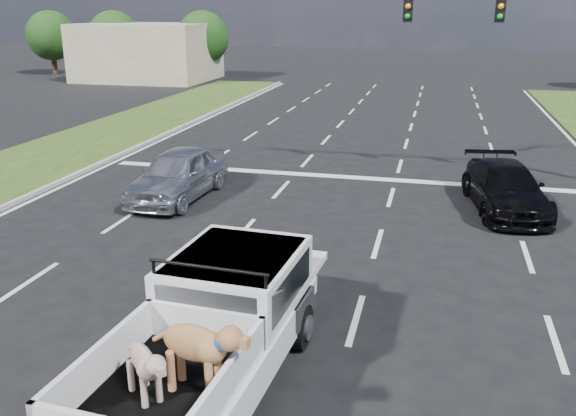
# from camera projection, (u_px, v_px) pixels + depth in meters

# --- Properties ---
(ground) EXTENTS (160.00, 160.00, 0.00)m
(ground) POSITION_uv_depth(u_px,v_px,m) (266.00, 309.00, 11.81)
(ground) COLOR black
(ground) RESTS_ON ground
(road_markings) EXTENTS (17.75, 60.00, 0.01)m
(road_markings) POSITION_uv_depth(u_px,v_px,m) (327.00, 207.00, 17.86)
(road_markings) COLOR silver
(road_markings) RESTS_ON ground
(curb_left) EXTENTS (0.15, 60.00, 0.14)m
(curb_left) POSITION_uv_depth(u_px,v_px,m) (44.00, 189.00, 19.37)
(curb_left) COLOR #9A938E
(curb_left) RESTS_ON ground
(building_left) EXTENTS (10.00, 8.00, 4.40)m
(building_left) POSITION_uv_depth(u_px,v_px,m) (148.00, 52.00, 48.86)
(building_left) COLOR #BAAC8E
(building_left) RESTS_ON ground
(tree_far_a) EXTENTS (4.20, 4.20, 5.40)m
(tree_far_a) POSITION_uv_depth(u_px,v_px,m) (51.00, 36.00, 52.63)
(tree_far_a) COLOR #332114
(tree_far_a) RESTS_ON ground
(tree_far_b) EXTENTS (4.20, 4.20, 5.40)m
(tree_far_b) POSITION_uv_depth(u_px,v_px,m) (114.00, 36.00, 51.27)
(tree_far_b) COLOR #332114
(tree_far_b) RESTS_ON ground
(tree_far_c) EXTENTS (4.20, 4.20, 5.40)m
(tree_far_c) POSITION_uv_depth(u_px,v_px,m) (203.00, 37.00, 49.46)
(tree_far_c) COLOR #332114
(tree_far_c) RESTS_ON ground
(pickup_truck) EXTENTS (2.36, 5.62, 2.07)m
(pickup_truck) POSITION_uv_depth(u_px,v_px,m) (211.00, 335.00, 8.99)
(pickup_truck) COLOR black
(pickup_truck) RESTS_ON ground
(silver_sedan) EXTENTS (2.02, 4.54, 1.52)m
(silver_sedan) POSITION_uv_depth(u_px,v_px,m) (178.00, 174.00, 18.51)
(silver_sedan) COLOR silver
(silver_sedan) RESTS_ON ground
(black_coupe) EXTENTS (2.53, 4.77, 1.32)m
(black_coupe) POSITION_uv_depth(u_px,v_px,m) (505.00, 188.00, 17.43)
(black_coupe) COLOR black
(black_coupe) RESTS_ON ground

